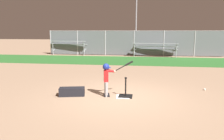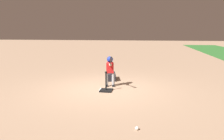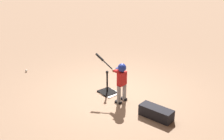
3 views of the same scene
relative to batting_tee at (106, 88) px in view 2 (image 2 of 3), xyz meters
name	(u,v)px [view 2 (image 2 of 3)]	position (x,y,z in m)	size (l,w,h in m)	color
ground_plane	(105,89)	(-0.23, -0.08, -0.09)	(90.00, 90.00, 0.00)	#93755B
home_plate	(106,90)	(-0.08, -0.02, -0.08)	(0.44, 0.44, 0.02)	white
batting_tee	(106,88)	(0.00, 0.00, 0.00)	(0.45, 0.40, 0.66)	black
batter_child	(110,68)	(-0.62, 0.03, 0.61)	(1.00, 0.41, 1.19)	gray
baseball	(137,128)	(2.82, 1.19, -0.05)	(0.07, 0.07, 0.07)	white
equipment_bag	(111,76)	(-1.79, -0.13, 0.05)	(0.84, 0.32, 0.28)	black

